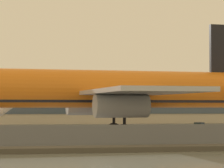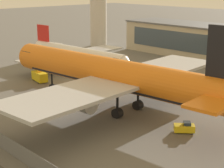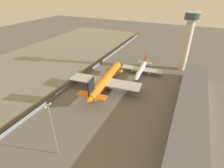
{
  "view_description": "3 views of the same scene",
  "coord_description": "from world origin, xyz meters",
  "px_view_note": "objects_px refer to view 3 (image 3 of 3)",
  "views": [
    {
      "loc": [
        -4.75,
        -70.41,
        4.35
      ],
      "look_at": [
        8.17,
        6.26,
        7.55
      ],
      "focal_mm": 85.0,
      "sensor_mm": 36.0,
      "label": 1
    },
    {
      "loc": [
        54.43,
        -38.16,
        23.27
      ],
      "look_at": [
        1.3,
        11.56,
        3.16
      ],
      "focal_mm": 60.0,
      "sensor_mm": 36.0,
      "label": 2
    },
    {
      "loc": [
        99.82,
        55.44,
        62.47
      ],
      "look_at": [
        4.17,
        11.26,
        2.88
      ],
      "focal_mm": 28.0,
      "sensor_mm": 36.0,
      "label": 3
    }
  ],
  "objects_px": {
    "cargo_jet_orange": "(106,80)",
    "ops_van": "(122,71)",
    "passenger_jet_white_red": "(141,69)",
    "baggage_tug": "(95,98)",
    "control_tower": "(188,37)",
    "apron_light_mast_apron_west": "(53,129)"
  },
  "relations": [
    {
      "from": "control_tower",
      "to": "apron_light_mast_apron_west",
      "type": "height_order",
      "value": "control_tower"
    },
    {
      "from": "baggage_tug",
      "to": "control_tower",
      "type": "height_order",
      "value": "control_tower"
    },
    {
      "from": "cargo_jet_orange",
      "to": "apron_light_mast_apron_west",
      "type": "distance_m",
      "value": 57.86
    },
    {
      "from": "ops_van",
      "to": "control_tower",
      "type": "distance_m",
      "value": 58.34
    },
    {
      "from": "cargo_jet_orange",
      "to": "ops_van",
      "type": "height_order",
      "value": "cargo_jet_orange"
    },
    {
      "from": "control_tower",
      "to": "apron_light_mast_apron_west",
      "type": "xyz_separation_m",
      "value": [
        113.02,
        -38.44,
        -13.19
      ]
    },
    {
      "from": "passenger_jet_white_red",
      "to": "control_tower",
      "type": "xyz_separation_m",
      "value": [
        -23.54,
        28.71,
        23.26
      ]
    },
    {
      "from": "cargo_jet_orange",
      "to": "control_tower",
      "type": "height_order",
      "value": "control_tower"
    },
    {
      "from": "cargo_jet_orange",
      "to": "control_tower",
      "type": "xyz_separation_m",
      "value": [
        -55.97,
        44.45,
        20.78
      ]
    },
    {
      "from": "ops_van",
      "to": "control_tower",
      "type": "height_order",
      "value": "control_tower"
    },
    {
      "from": "ops_van",
      "to": "control_tower",
      "type": "relative_size",
      "value": 0.11
    },
    {
      "from": "passenger_jet_white_red",
      "to": "cargo_jet_orange",
      "type": "bearing_deg",
      "value": -25.88
    },
    {
      "from": "control_tower",
      "to": "passenger_jet_white_red",
      "type": "bearing_deg",
      "value": -50.65
    },
    {
      "from": "ops_van",
      "to": "apron_light_mast_apron_west",
      "type": "distance_m",
      "value": 85.68
    },
    {
      "from": "baggage_tug",
      "to": "control_tower",
      "type": "xyz_separation_m",
      "value": [
        -71.15,
        44.04,
        26.6
      ]
    },
    {
      "from": "cargo_jet_orange",
      "to": "baggage_tug",
      "type": "height_order",
      "value": "cargo_jet_orange"
    },
    {
      "from": "cargo_jet_orange",
      "to": "apron_light_mast_apron_west",
      "type": "xyz_separation_m",
      "value": [
        57.05,
        6.0,
        7.59
      ]
    },
    {
      "from": "cargo_jet_orange",
      "to": "ops_van",
      "type": "xyz_separation_m",
      "value": [
        -27.48,
        0.75,
        -5.35
      ]
    },
    {
      "from": "baggage_tug",
      "to": "ops_van",
      "type": "relative_size",
      "value": 0.62
    },
    {
      "from": "baggage_tug",
      "to": "apron_light_mast_apron_west",
      "type": "height_order",
      "value": "apron_light_mast_apron_west"
    },
    {
      "from": "baggage_tug",
      "to": "ops_van",
      "type": "xyz_separation_m",
      "value": [
        -42.67,
        0.35,
        0.47
      ]
    },
    {
      "from": "cargo_jet_orange",
      "to": "passenger_jet_white_red",
      "type": "xyz_separation_m",
      "value": [
        -32.43,
        15.73,
        -2.48
      ]
    }
  ]
}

